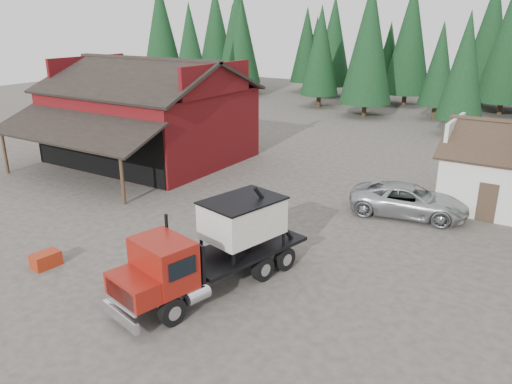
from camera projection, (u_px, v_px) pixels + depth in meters
The scene contains 9 objects.
ground at pixel (177, 240), 22.86m from camera, with size 120.00×120.00×0.00m, color #474137.
red_barn at pixel (149, 122), 35.44m from camera, with size 12.80×13.63×7.18m.
conifer_backdrop at pixel (423, 109), 56.34m from camera, with size 76.00×16.00×16.00m, color black, non-canonical shape.
near_pine_a at pixel (190, 50), 54.23m from camera, with size 4.40×4.40×11.40m.
near_pine_b at pixel (465, 66), 41.80m from camera, with size 3.96×3.96×10.40m.
near_pine_d at pixel (369, 42), 49.56m from camera, with size 5.28×5.28×13.40m.
feed_truck at pixel (215, 245), 18.40m from camera, with size 3.92×8.35×3.65m.
silver_car at pixel (409, 200), 25.52m from camera, with size 2.69×5.83×1.62m, color #ABAEB3.
equip_box at pixel (46, 260), 20.36m from camera, with size 0.70×1.10×0.60m, color #982810.
Camera 1 is at (14.26, -15.66, 9.60)m, focal length 35.00 mm.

